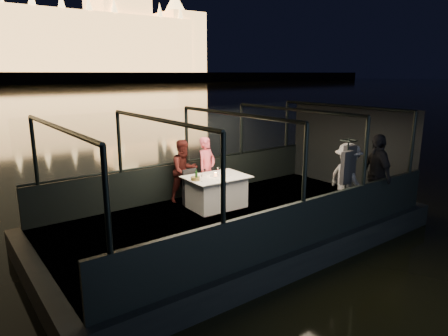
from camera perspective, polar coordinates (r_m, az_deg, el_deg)
boat_hull at (r=9.22m, az=1.51°, el=-9.88°), size 8.60×4.40×1.00m
boat_deck at (r=9.04m, az=1.53°, el=-7.09°), size 8.00×4.00×0.04m
gunwale_port at (r=10.47m, az=-5.24°, el=-1.57°), size 8.00×0.08×0.90m
gunwale_starboard at (r=7.51m, az=11.11°, el=-7.88°), size 8.00×0.08×0.90m
cabin_glass_port at (r=10.23m, az=-5.38°, el=4.67°), size 8.00×0.02×1.40m
cabin_glass_starboard at (r=7.18m, az=11.52°, el=0.71°), size 8.00×0.02×1.40m
cabin_roof_glass at (r=8.51m, az=1.62°, el=7.71°), size 8.00×4.00×0.02m
end_wall_fore at (r=7.05m, az=-24.99°, el=-4.31°), size 0.02×4.00×2.30m
end_wall_aft at (r=11.56m, az=17.37°, el=2.86°), size 0.02×4.00×2.30m
canopy_ribs at (r=8.70m, az=1.57°, el=0.15°), size 8.00×4.00×2.30m
dining_table_central at (r=9.53m, az=-1.07°, el=-3.42°), size 1.48×1.10×0.77m
chair_port_left at (r=9.68m, az=-4.36°, el=-2.79°), size 0.45×0.45×0.86m
chair_port_right at (r=10.05m, az=-1.60°, el=-2.15°), size 0.46×0.46×0.80m
coat_stand at (r=8.96m, az=17.00°, el=-1.69°), size 0.60×0.54×1.82m
person_woman_coral at (r=10.12m, az=-2.49°, el=-0.29°), size 0.67×0.55×1.59m
person_man_maroon at (r=9.95m, az=-5.70°, el=-0.58°), size 0.77×0.61×1.56m
passenger_stripe at (r=9.40m, az=17.22°, el=-1.34°), size 0.84×1.18×1.65m
passenger_dark at (r=9.62m, az=20.88°, el=-1.29°), size 0.92×1.17×1.85m
wine_bottle at (r=9.02m, az=-3.97°, el=-0.93°), size 0.08×0.08×0.27m
bread_basket at (r=9.10m, az=-4.10°, el=-1.52°), size 0.23×0.23×0.08m
amber_candle at (r=9.45m, az=-1.20°, el=-0.93°), size 0.08×0.08×0.08m
plate_near at (r=9.51m, az=0.33°, el=-1.04°), size 0.27×0.27×0.01m
plate_far at (r=9.36m, az=-4.13°, el=-1.29°), size 0.30×0.30×0.02m
wine_glass_white at (r=8.98m, az=-3.18°, el=-1.35°), size 0.07×0.07×0.17m
wine_glass_red at (r=9.58m, az=-0.89°, el=-0.39°), size 0.06×0.06×0.17m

